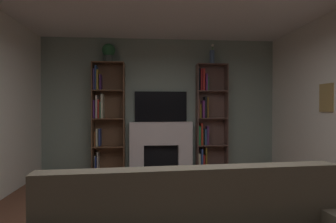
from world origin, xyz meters
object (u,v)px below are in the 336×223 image
object	(u,v)px
bookshelf_right	(207,119)
bookshelf_left	(105,116)
tv	(161,107)
fireplace	(161,146)
vase_with_flowers	(212,56)
potted_plant	(109,52)

from	to	relation	value
bookshelf_right	bookshelf_left	bearing A→B (deg)	-179.45
tv	bookshelf_right	size ratio (longest dim) A/B	0.48
fireplace	bookshelf_left	distance (m)	1.30
fireplace	vase_with_flowers	xyz separation A→B (m)	(1.06, -0.04, 1.87)
bookshelf_right	vase_with_flowers	distance (m)	1.31
potted_plant	vase_with_flowers	bearing A→B (deg)	0.02
fireplace	vase_with_flowers	size ratio (longest dim) A/B	3.30
tv	potted_plant	size ratio (longest dim) A/B	2.85
bookshelf_left	bookshelf_right	world-z (taller)	same
bookshelf_left	vase_with_flowers	bearing A→B (deg)	-0.77
potted_plant	vase_with_flowers	xyz separation A→B (m)	(2.13, 0.00, -0.06)
bookshelf_left	potted_plant	xyz separation A→B (m)	(0.08, -0.03, 1.31)
bookshelf_left	vase_with_flowers	world-z (taller)	vase_with_flowers
vase_with_flowers	fireplace	bearing A→B (deg)	177.78
vase_with_flowers	potted_plant	bearing A→B (deg)	-179.98
fireplace	vase_with_flowers	bearing A→B (deg)	-2.22
bookshelf_left	potted_plant	bearing A→B (deg)	-21.01
bookshelf_left	bookshelf_right	bearing A→B (deg)	0.55
bookshelf_left	potted_plant	world-z (taller)	potted_plant
fireplace	bookshelf_right	xyz separation A→B (m)	(0.98, 0.01, 0.56)
bookshelf_left	fireplace	bearing A→B (deg)	0.59
tv	potted_plant	world-z (taller)	potted_plant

